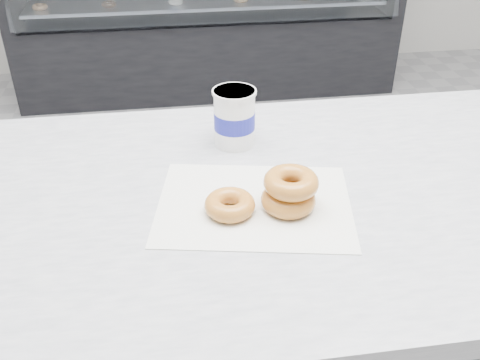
{
  "coord_description": "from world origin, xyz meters",
  "views": [
    {
      "loc": [
        -0.3,
        -1.4,
        1.45
      ],
      "look_at": [
        -0.19,
        -0.62,
        0.94
      ],
      "focal_mm": 40.0,
      "sensor_mm": 36.0,
      "label": 1
    }
  ],
  "objects_px": {
    "counter": "(318,346)",
    "coffee_cup": "(234,117)",
    "donut_single": "(230,205)",
    "donut_stack": "(290,191)",
    "display_case": "(206,12)"
  },
  "relations": [
    {
      "from": "display_case",
      "to": "coffee_cup",
      "type": "bearing_deg",
      "value": -93.77
    },
    {
      "from": "coffee_cup",
      "to": "donut_single",
      "type": "bearing_deg",
      "value": -89.77
    },
    {
      "from": "display_case",
      "to": "donut_single",
      "type": "height_order",
      "value": "display_case"
    },
    {
      "from": "donut_single",
      "to": "donut_stack",
      "type": "relative_size",
      "value": 0.7
    },
    {
      "from": "counter",
      "to": "coffee_cup",
      "type": "height_order",
      "value": "coffee_cup"
    },
    {
      "from": "coffee_cup",
      "to": "counter",
      "type": "bearing_deg",
      "value": -38.5
    },
    {
      "from": "donut_single",
      "to": "donut_stack",
      "type": "height_order",
      "value": "donut_stack"
    },
    {
      "from": "display_case",
      "to": "donut_stack",
      "type": "xyz_separation_m",
      "value": [
        -0.11,
        -2.78,
        0.44
      ]
    },
    {
      "from": "display_case",
      "to": "donut_stack",
      "type": "distance_m",
      "value": 2.82
    },
    {
      "from": "counter",
      "to": "donut_single",
      "type": "xyz_separation_m",
      "value": [
        -0.21,
        -0.06,
        0.47
      ]
    },
    {
      "from": "counter",
      "to": "donut_stack",
      "type": "relative_size",
      "value": 24.09
    },
    {
      "from": "counter",
      "to": "coffee_cup",
      "type": "xyz_separation_m",
      "value": [
        -0.17,
        0.19,
        0.51
      ]
    },
    {
      "from": "counter",
      "to": "donut_stack",
      "type": "bearing_deg",
      "value": -151.55
    },
    {
      "from": "display_case",
      "to": "donut_stack",
      "type": "bearing_deg",
      "value": -92.17
    },
    {
      "from": "display_case",
      "to": "coffee_cup",
      "type": "xyz_separation_m",
      "value": [
        -0.17,
        -2.53,
        0.47
      ]
    }
  ]
}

